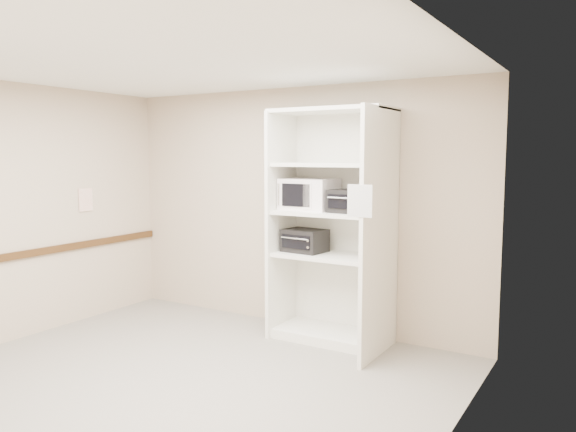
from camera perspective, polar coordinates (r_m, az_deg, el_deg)
The scene contains 12 objects.
floor at distance 5.11m, azimuth -11.23°, elevation -16.31°, with size 4.50×4.00×0.01m, color slate.
ceiling at distance 4.79m, azimuth -11.93°, elevation 15.13°, with size 4.50×4.00×0.01m, color white.
wall_back at distance 6.37m, azimuth 0.67°, elevation 0.82°, with size 4.50×0.02×2.70m, color tan.
wall_left at distance 6.49m, azimuth -26.37°, elevation 0.28°, with size 0.02×4.00×2.70m, color tan.
wall_right at distance 3.65m, azimuth 15.48°, elevation -3.42°, with size 0.02×4.00×2.70m, color tan.
shelving_unit at distance 5.82m, azimuth 4.85°, elevation -1.88°, with size 1.24×0.92×2.42m.
microwave at distance 5.97m, azimuth 2.18°, elevation 2.24°, with size 0.55×0.42×0.33m, color white.
toaster_oven_upper at distance 5.67m, azimuth 6.36°, elevation 1.50°, with size 0.40×0.30×0.23m, color black.
toaster_oven_lower at distance 5.99m, azimuth 1.72°, elevation -2.51°, with size 0.43×0.33×0.24m, color black.
paper_sign at distance 4.98m, azimuth 7.30°, elevation 1.52°, with size 0.22×0.01×0.28m, color white.
chair_rail at distance 6.53m, azimuth -26.07°, elevation -3.66°, with size 0.04×3.98×0.08m, color #3C230E.
wall_poster at distance 7.03m, azimuth -19.87°, elevation 1.57°, with size 0.01×0.19×0.27m, color white.
Camera 1 is at (3.20, -3.48, 1.94)m, focal length 35.00 mm.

